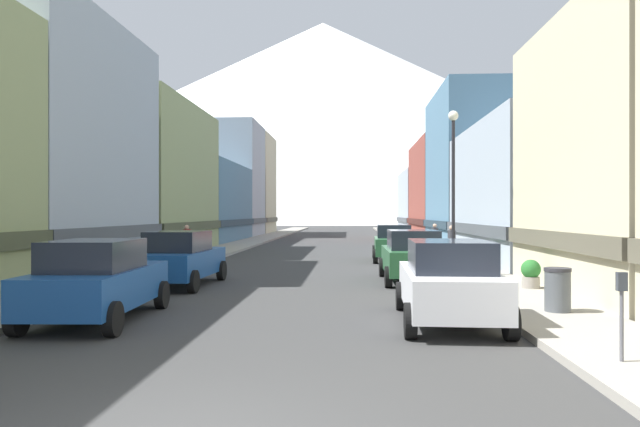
% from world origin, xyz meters
% --- Properties ---
extents(sidewalk_left, '(2.50, 100.00, 0.15)m').
position_xyz_m(sidewalk_left, '(-6.25, 35.00, 0.07)').
color(sidewalk_left, gray).
rests_on(sidewalk_left, ground).
extents(sidewalk_right, '(2.50, 100.00, 0.15)m').
position_xyz_m(sidewalk_right, '(6.25, 35.00, 0.07)').
color(sidewalk_right, gray).
rests_on(sidewalk_right, ground).
extents(storefront_left_1, '(7.23, 10.11, 9.92)m').
position_xyz_m(storefront_left_1, '(-10.97, 16.74, 4.79)').
color(storefront_left_1, '#99A5B2').
rests_on(storefront_left_1, ground).
extents(storefront_left_2, '(7.13, 12.22, 8.78)m').
position_xyz_m(storefront_left_2, '(-10.92, 28.25, 4.24)').
color(storefront_left_2, '#8C9966').
rests_on(storefront_left_2, ground).
extents(storefront_left_3, '(8.51, 13.56, 6.37)m').
position_xyz_m(storefront_left_3, '(-11.60, 41.25, 3.06)').
color(storefront_left_3, slate).
rests_on(storefront_left_3, ground).
extents(storefront_left_4, '(8.15, 8.08, 11.30)m').
position_xyz_m(storefront_left_4, '(-11.43, 52.12, 5.47)').
color(storefront_left_4, '#99A5B2').
rests_on(storefront_left_4, ground).
extents(storefront_left_5, '(9.39, 8.84, 11.25)m').
position_xyz_m(storefront_left_5, '(-12.05, 61.09, 5.45)').
color(storefront_left_5, beige).
rests_on(storefront_left_5, ground).
extents(storefront_right_2, '(7.84, 13.13, 6.56)m').
position_xyz_m(storefront_right_2, '(11.27, 22.50, 3.16)').
color(storefront_right_2, '#99A5B2').
rests_on(storefront_right_2, ground).
extents(storefront_right_3, '(9.78, 11.05, 10.64)m').
position_xyz_m(storefront_right_3, '(12.24, 34.92, 5.15)').
color(storefront_right_3, slate).
rests_on(storefront_right_3, ground).
extents(storefront_right_4, '(9.93, 13.42, 8.73)m').
position_xyz_m(storefront_right_4, '(12.31, 47.40, 4.21)').
color(storefront_right_4, brown).
rests_on(storefront_right_4, ground).
extents(storefront_right_5, '(7.32, 13.33, 7.08)m').
position_xyz_m(storefront_right_5, '(11.01, 61.33, 3.41)').
color(storefront_right_5, '#99A5B2').
rests_on(storefront_right_5, ground).
extents(car_left_0, '(2.23, 4.47, 1.78)m').
position_xyz_m(car_left_0, '(-3.80, 6.76, 0.90)').
color(car_left_0, '#19478C').
rests_on(car_left_0, ground).
extents(car_left_1, '(2.18, 4.46, 1.78)m').
position_xyz_m(car_left_1, '(-3.80, 12.90, 0.90)').
color(car_left_1, '#19478C').
rests_on(car_left_1, ground).
extents(car_right_0, '(2.17, 4.45, 1.78)m').
position_xyz_m(car_right_0, '(3.80, 6.89, 0.90)').
color(car_right_0, silver).
rests_on(car_right_0, ground).
extents(car_right_1, '(2.08, 4.41, 1.78)m').
position_xyz_m(car_right_1, '(3.80, 14.40, 0.90)').
color(car_right_1, '#265933').
rests_on(car_right_1, ground).
extents(car_right_2, '(2.16, 4.45, 1.78)m').
position_xyz_m(car_right_2, '(3.80, 23.30, 0.90)').
color(car_right_2, '#265933').
rests_on(car_right_2, ground).
extents(parking_meter_near, '(0.14, 0.10, 1.33)m').
position_xyz_m(parking_meter_near, '(5.75, 3.25, 1.01)').
color(parking_meter_near, '#595960').
rests_on(parking_meter_near, sidewalk_right).
extents(trash_bin_right, '(0.59, 0.59, 0.98)m').
position_xyz_m(trash_bin_right, '(6.35, 7.69, 0.64)').
color(trash_bin_right, '#4C5156').
rests_on(trash_bin_right, sidewalk_right).
extents(potted_plant_0, '(0.56, 0.56, 0.84)m').
position_xyz_m(potted_plant_0, '(7.00, 11.80, 0.58)').
color(potted_plant_0, gray).
rests_on(potted_plant_0, sidewalk_right).
extents(potted_plant_1, '(0.56, 0.56, 0.90)m').
position_xyz_m(potted_plant_1, '(7.00, 17.48, 0.63)').
color(potted_plant_1, brown).
rests_on(potted_plant_1, sidewalk_right).
extents(pedestrian_0, '(0.36, 0.36, 1.65)m').
position_xyz_m(pedestrian_0, '(6.25, 21.00, 0.91)').
color(pedestrian_0, '#333338').
rests_on(pedestrian_0, sidewalk_right).
extents(pedestrian_1, '(0.36, 0.36, 1.63)m').
position_xyz_m(pedestrian_1, '(6.25, 26.37, 0.90)').
color(pedestrian_1, '#333338').
rests_on(pedestrian_1, sidewalk_right).
extents(pedestrian_2, '(0.36, 0.36, 1.64)m').
position_xyz_m(pedestrian_2, '(-6.25, 22.18, 0.90)').
color(pedestrian_2, maroon).
rests_on(pedestrian_2, sidewalk_left).
extents(streetlamp_right, '(0.36, 0.36, 5.86)m').
position_xyz_m(streetlamp_right, '(5.35, 15.34, 3.99)').
color(streetlamp_right, black).
rests_on(streetlamp_right, sidewalk_right).
extents(mountain_backdrop, '(317.19, 317.19, 89.19)m').
position_xyz_m(mountain_backdrop, '(-11.41, 260.00, 44.60)').
color(mountain_backdrop, silver).
rests_on(mountain_backdrop, ground).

